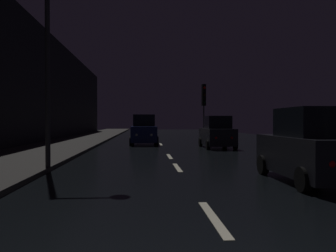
{
  "coord_description": "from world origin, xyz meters",
  "views": [
    {
      "loc": [
        -1.15,
        -2.68,
        1.62
      ],
      "look_at": [
        -0.07,
        13.04,
        1.41
      ],
      "focal_mm": 37.0,
      "sensor_mm": 36.0,
      "label": 1
    }
  ],
  "objects_px": {
    "traffic_light_far_right": "(204,99)",
    "car_parked_right_far": "(217,133)",
    "car_parked_right_near": "(310,148)",
    "streetlamp_overhead": "(62,23)",
    "car_approaching_headlights": "(144,131)"
  },
  "relations": [
    {
      "from": "traffic_light_far_right",
      "to": "car_parked_right_far",
      "type": "relative_size",
      "value": 1.27
    },
    {
      "from": "traffic_light_far_right",
      "to": "car_parked_right_far",
      "type": "xyz_separation_m",
      "value": [
        -0.8,
        -9.33,
        -2.67
      ]
    },
    {
      "from": "car_parked_right_near",
      "to": "streetlamp_overhead",
      "type": "bearing_deg",
      "value": 70.52
    },
    {
      "from": "streetlamp_overhead",
      "to": "car_parked_right_far",
      "type": "bearing_deg",
      "value": 52.92
    },
    {
      "from": "traffic_light_far_right",
      "to": "car_parked_right_far",
      "type": "bearing_deg",
      "value": -15.16
    },
    {
      "from": "streetlamp_overhead",
      "to": "car_parked_right_near",
      "type": "height_order",
      "value": "streetlamp_overhead"
    },
    {
      "from": "car_approaching_headlights",
      "to": "car_parked_right_near",
      "type": "height_order",
      "value": "car_approaching_headlights"
    },
    {
      "from": "traffic_light_far_right",
      "to": "car_approaching_headlights",
      "type": "distance_m",
      "value": 8.23
    },
    {
      "from": "traffic_light_far_right",
      "to": "car_approaching_headlights",
      "type": "relative_size",
      "value": 1.18
    },
    {
      "from": "streetlamp_overhead",
      "to": "car_approaching_headlights",
      "type": "height_order",
      "value": "streetlamp_overhead"
    },
    {
      "from": "traffic_light_far_right",
      "to": "car_parked_right_near",
      "type": "height_order",
      "value": "traffic_light_far_right"
    },
    {
      "from": "car_approaching_headlights",
      "to": "car_parked_right_near",
      "type": "bearing_deg",
      "value": 16.07
    },
    {
      "from": "car_approaching_headlights",
      "to": "car_parked_right_far",
      "type": "relative_size",
      "value": 1.08
    },
    {
      "from": "car_parked_right_far",
      "to": "traffic_light_far_right",
      "type": "bearing_deg",
      "value": -4.92
    },
    {
      "from": "car_parked_right_near",
      "to": "car_parked_right_far",
      "type": "bearing_deg",
      "value": 0.0
    }
  ]
}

